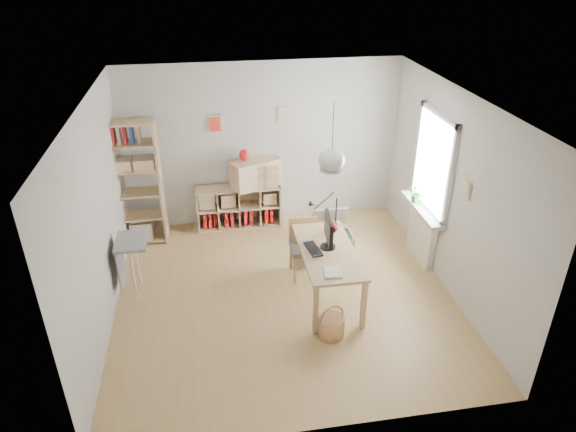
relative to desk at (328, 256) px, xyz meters
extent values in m
plane|color=tan|center=(-0.55, 0.15, -0.66)|extent=(4.50, 4.50, 0.00)
plane|color=silver|center=(-0.55, 2.40, 0.69)|extent=(4.50, 0.00, 4.50)
plane|color=silver|center=(-0.55, -2.10, 0.69)|extent=(4.50, 0.00, 4.50)
plane|color=silver|center=(-2.80, 0.15, 0.69)|extent=(0.00, 4.50, 4.50)
plane|color=silver|center=(1.70, 0.15, 0.69)|extent=(0.00, 4.50, 4.50)
plane|color=silver|center=(-0.55, 0.15, 2.04)|extent=(4.50, 4.50, 0.00)
cylinder|color=black|center=(0.00, 0.00, 1.70)|extent=(0.01, 0.01, 0.68)
ellipsoid|color=white|center=(0.00, 0.00, 1.34)|extent=(0.32, 0.32, 0.27)
cube|color=white|center=(1.69, 0.75, 0.89)|extent=(0.03, 1.00, 1.30)
cube|color=silver|center=(1.66, 0.21, 0.89)|extent=(0.06, 0.08, 1.46)
cube|color=silver|center=(1.66, 1.29, 0.89)|extent=(0.06, 0.08, 1.46)
cube|color=silver|center=(1.66, 0.75, 1.58)|extent=(0.06, 1.16, 0.08)
cube|color=silver|center=(1.66, 0.75, 0.20)|extent=(0.06, 1.16, 0.08)
cube|color=white|center=(1.64, 0.75, -0.26)|extent=(0.10, 0.80, 0.80)
cube|color=silver|center=(1.59, 0.75, 0.17)|extent=(0.22, 1.20, 0.06)
cube|color=tan|center=(0.00, 0.00, 0.07)|extent=(0.70, 1.50, 0.04)
cube|color=tan|center=(-0.30, -0.70, -0.30)|extent=(0.06, 0.06, 0.71)
cube|color=tan|center=(-0.30, 0.70, -0.30)|extent=(0.06, 0.06, 0.71)
cube|color=tan|center=(0.30, -0.70, -0.30)|extent=(0.06, 0.06, 0.71)
cube|color=tan|center=(0.30, 0.70, -0.30)|extent=(0.06, 0.06, 0.71)
cube|color=tan|center=(-1.00, 2.19, -0.64)|extent=(1.40, 0.38, 0.03)
cube|color=tan|center=(-1.00, 2.19, 0.05)|extent=(1.40, 0.38, 0.03)
cube|color=tan|center=(-1.69, 2.19, -0.30)|extent=(0.03, 0.38, 0.72)
cube|color=tan|center=(-0.32, 2.19, -0.30)|extent=(0.03, 0.38, 0.72)
cube|color=tan|center=(-1.00, 2.37, -0.30)|extent=(1.40, 0.02, 0.72)
cube|color=#9C1111|center=(-1.58, 2.21, -0.47)|extent=(0.06, 0.26, 0.30)
cube|color=#9C1111|center=(-1.49, 2.21, -0.47)|extent=(0.05, 0.26, 0.30)
cube|color=#9C1111|center=(-1.41, 2.21, -0.47)|extent=(0.05, 0.26, 0.30)
cube|color=#9C1111|center=(-1.22, 2.21, -0.47)|extent=(0.05, 0.26, 0.30)
cube|color=#9C1111|center=(-1.13, 2.21, -0.47)|extent=(0.05, 0.26, 0.30)
cube|color=#9C1111|center=(-0.90, 2.21, -0.47)|extent=(0.06, 0.26, 0.30)
cube|color=#9C1111|center=(-0.81, 2.21, -0.47)|extent=(0.06, 0.26, 0.30)
cube|color=#9C1111|center=(-0.55, 2.21, -0.47)|extent=(0.06, 0.26, 0.30)
cube|color=#9C1111|center=(-0.46, 2.21, -0.47)|extent=(0.05, 0.26, 0.30)
cube|color=tan|center=(-2.96, 1.95, 0.34)|extent=(0.04, 0.38, 2.00)
cube|color=tan|center=(-2.20, 1.95, 0.34)|extent=(0.04, 0.38, 2.00)
cube|color=tan|center=(-2.58, 1.95, -0.61)|extent=(0.76, 0.38, 0.03)
cube|color=tan|center=(-2.58, 1.95, -0.21)|extent=(0.76, 0.38, 0.03)
cube|color=tan|center=(-2.58, 1.95, 0.19)|extent=(0.76, 0.38, 0.03)
cube|color=tan|center=(-2.58, 1.95, 0.59)|extent=(0.76, 0.38, 0.03)
cube|color=tan|center=(-2.58, 1.95, 0.99)|extent=(0.76, 0.38, 0.03)
cube|color=tan|center=(-2.58, 1.95, 1.32)|extent=(0.76, 0.38, 0.03)
cube|color=navy|center=(-2.86, 1.95, 1.14)|extent=(0.04, 0.18, 0.26)
cube|color=maroon|center=(-2.78, 1.95, 1.14)|extent=(0.04, 0.18, 0.26)
cube|color=beige|center=(-2.70, 1.95, 1.14)|extent=(0.04, 0.18, 0.26)
cube|color=#9C1111|center=(-2.62, 1.95, 1.14)|extent=(0.04, 0.18, 0.26)
cube|color=navy|center=(-2.52, 1.95, 1.14)|extent=(0.04, 0.18, 0.26)
cube|color=beige|center=(-2.42, 1.95, 1.14)|extent=(0.04, 0.18, 0.26)
cube|color=gray|center=(-2.52, 0.50, 0.17)|extent=(0.40, 0.55, 0.04)
cylinder|color=white|center=(-2.52, 0.28, -0.25)|extent=(0.03, 0.03, 0.82)
cylinder|color=white|center=(-2.52, 0.72, -0.25)|extent=(0.03, 0.03, 0.82)
cube|color=gray|center=(-2.70, 0.50, -0.16)|extent=(0.02, 0.50, 0.62)
cube|color=gray|center=(-0.18, 0.57, -0.22)|extent=(0.41, 0.41, 0.06)
cube|color=tan|center=(-0.36, 0.40, -0.45)|extent=(0.03, 0.03, 0.41)
cube|color=tan|center=(-0.36, 0.75, -0.45)|extent=(0.03, 0.03, 0.41)
cube|color=tan|center=(-0.01, 0.39, -0.45)|extent=(0.03, 0.03, 0.41)
cube|color=tan|center=(0.00, 0.74, -0.45)|extent=(0.03, 0.03, 0.41)
cube|color=tan|center=(-0.18, 0.76, 0.00)|extent=(0.41, 0.04, 0.37)
cylinder|color=#996A45|center=(-0.12, -0.78, -0.52)|extent=(0.32, 0.32, 0.26)
torus|color=#996A45|center=(-0.12, -0.78, -0.37)|extent=(0.32, 0.12, 0.32)
cube|color=#B9B8B4|center=(0.37, 1.11, -0.65)|extent=(0.58, 0.40, 0.02)
cube|color=#B9B8B4|center=(0.10, 1.11, -0.51)|extent=(0.02, 0.40, 0.30)
cube|color=#B9B8B4|center=(0.65, 1.11, -0.51)|extent=(0.02, 0.40, 0.30)
cube|color=#B9B8B4|center=(0.37, 0.92, -0.51)|extent=(0.58, 0.03, 0.30)
cube|color=#B9B8B4|center=(0.38, 1.30, -0.51)|extent=(0.58, 0.03, 0.30)
cube|color=#B9B8B4|center=(0.38, 1.47, -0.23)|extent=(0.58, 0.20, 0.37)
sphere|color=#F5FF1C|center=(0.23, 1.05, -0.44)|extent=(0.13, 0.13, 0.13)
sphere|color=#1A78BC|center=(0.47, 1.16, -0.44)|extent=(0.13, 0.13, 0.13)
sphere|color=red|center=(0.35, 1.09, -0.44)|extent=(0.13, 0.13, 0.13)
sphere|color=#358C33|center=(0.53, 1.03, -0.44)|extent=(0.13, 0.13, 0.13)
cylinder|color=black|center=(0.01, 0.06, 0.10)|extent=(0.20, 0.20, 0.02)
cylinder|color=black|center=(0.01, 0.06, 0.16)|extent=(0.05, 0.05, 0.09)
cube|color=black|center=(0.01, 0.06, 0.37)|extent=(0.10, 0.51, 0.33)
cube|color=black|center=(-0.19, 0.04, 0.10)|extent=(0.20, 0.40, 0.02)
cylinder|color=black|center=(0.25, 0.60, 0.11)|extent=(0.06, 0.06, 0.04)
cylinder|color=black|center=(0.25, 0.60, 0.32)|extent=(0.02, 0.02, 0.42)
cone|color=black|center=(-0.11, 0.50, 0.51)|extent=(0.10, 0.07, 0.10)
sphere|color=#500A13|center=(0.16, 0.43, 0.17)|extent=(0.16, 0.16, 0.16)
cube|color=silver|center=(-0.07, -0.52, 0.11)|extent=(0.23, 0.28, 0.03)
cube|color=tan|center=(-0.70, 2.19, 0.29)|extent=(0.88, 0.66, 0.46)
ellipsoid|color=#A00D12|center=(-0.87, 2.19, 0.62)|extent=(0.16, 0.16, 0.19)
imported|color=#326C28|center=(1.57, 0.94, 0.35)|extent=(0.31, 0.28, 0.29)
camera|label=1|loc=(-1.43, -5.50, 3.62)|focal=32.00mm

